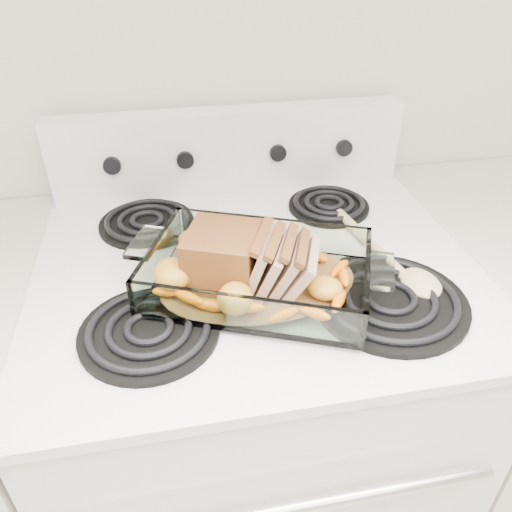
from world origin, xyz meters
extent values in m
cube|color=white|center=(0.00, 1.66, 0.46)|extent=(0.76, 0.65, 0.92)
cylinder|color=silver|center=(0.00, 1.30, 0.74)|extent=(0.61, 0.02, 0.02)
cube|color=white|center=(0.00, 1.66, 0.93)|extent=(0.78, 0.67, 0.02)
cube|color=white|center=(0.00, 1.95, 1.03)|extent=(0.76, 0.06, 0.18)
cylinder|color=black|center=(-0.19, 1.50, 0.94)|extent=(0.21, 0.21, 0.01)
cylinder|color=black|center=(0.19, 1.50, 0.94)|extent=(0.25, 0.25, 0.01)
cylinder|color=black|center=(-0.19, 1.81, 0.94)|extent=(0.19, 0.19, 0.01)
cylinder|color=black|center=(0.19, 1.81, 0.94)|extent=(0.17, 0.17, 0.01)
cylinder|color=black|center=(-0.25, 1.92, 1.03)|extent=(0.04, 0.02, 0.04)
cylinder|color=black|center=(-0.10, 1.92, 1.03)|extent=(0.04, 0.02, 0.04)
cylinder|color=black|center=(0.10, 1.92, 1.03)|extent=(0.04, 0.02, 0.04)
cylinder|color=black|center=(0.25, 1.92, 1.03)|extent=(0.04, 0.02, 0.04)
cube|color=silver|center=(0.67, 1.66, 0.45)|extent=(0.55, 0.65, 0.90)
cube|color=silver|center=(-0.01, 1.57, 0.95)|extent=(0.35, 0.23, 0.01)
cube|color=silver|center=(-0.01, 1.45, 0.98)|extent=(0.35, 0.01, 0.06)
cube|color=silver|center=(-0.01, 1.68, 0.98)|extent=(0.35, 0.01, 0.06)
cube|color=silver|center=(-0.18, 1.57, 0.98)|extent=(0.01, 0.23, 0.06)
cube|color=silver|center=(0.16, 1.57, 0.98)|extent=(0.01, 0.23, 0.06)
cylinder|color=brown|center=(-0.01, 1.57, 0.95)|extent=(0.20, 0.20, 0.00)
cube|color=brown|center=(-0.07, 1.57, 1.00)|extent=(0.11, 0.11, 0.09)
cube|color=tan|center=(-0.01, 1.57, 0.99)|extent=(0.04, 0.11, 0.09)
cube|color=tan|center=(0.02, 1.57, 0.99)|extent=(0.04, 0.10, 0.08)
cube|color=tan|center=(0.04, 1.57, 0.99)|extent=(0.05, 0.10, 0.08)
cube|color=tan|center=(0.06, 1.57, 0.99)|extent=(0.05, 0.10, 0.07)
ellipsoid|color=#FF7201|center=(-0.14, 1.50, 0.96)|extent=(0.05, 0.02, 0.02)
ellipsoid|color=#FF7201|center=(0.09, 1.50, 0.96)|extent=(0.05, 0.02, 0.02)
ellipsoid|color=#FF7201|center=(0.13, 1.58, 0.96)|extent=(0.05, 0.02, 0.02)
ellipsoid|color=#FF7201|center=(-0.15, 1.60, 0.96)|extent=(0.05, 0.02, 0.02)
ellipsoid|color=orange|center=(-0.15, 1.64, 0.97)|extent=(0.06, 0.05, 0.04)
ellipsoid|color=orange|center=(0.01, 1.64, 0.97)|extent=(0.06, 0.05, 0.04)
ellipsoid|color=orange|center=(0.10, 1.55, 0.97)|extent=(0.06, 0.05, 0.04)
cylinder|color=tan|center=(0.22, 1.66, 0.95)|extent=(0.06, 0.23, 0.02)
ellipsoid|color=tan|center=(0.26, 1.52, 0.95)|extent=(0.06, 0.08, 0.02)
camera|label=1|loc=(-0.14, 0.93, 1.45)|focal=35.00mm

